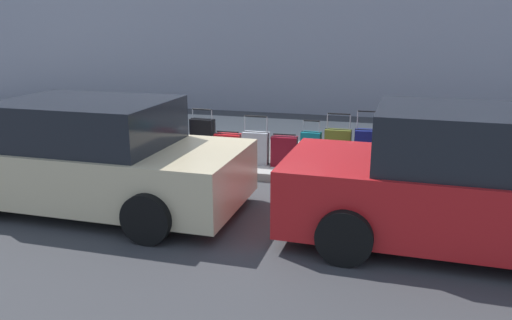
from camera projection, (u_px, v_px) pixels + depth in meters
The scene contains 17 objects.
ground_plane at pixel (241, 180), 8.66m from camera, with size 40.00×40.00×0.00m, color #333335.
sidewalk_curb at pixel (275, 143), 10.97m from camera, with size 18.00×5.00×0.14m, color gray.
suitcase_red_0 at pixel (420, 161), 8.35m from camera, with size 0.42×0.26×0.57m.
suitcase_black_1 at pixel (393, 157), 8.44m from camera, with size 0.35×0.27×0.81m.
suitcase_navy_2 at pixel (367, 151), 8.60m from camera, with size 0.43×0.28×1.05m.
suitcase_olive_3 at pixel (338, 149), 8.77m from camera, with size 0.46×0.19×0.98m.
suitcase_teal_4 at pixel (311, 150), 8.85m from camera, with size 0.35×0.20×0.84m.
suitcase_maroon_5 at pixel (284, 151), 8.93m from camera, with size 0.47×0.22×0.59m.
suitcase_silver_6 at pixel (256, 148), 9.07m from camera, with size 0.48×0.21×0.88m.
suitcase_red_7 at pixel (228, 148), 9.24m from camera, with size 0.48×0.22×0.57m.
suitcase_black_8 at pixel (203, 139), 9.43m from camera, with size 0.46×0.22×0.94m.
suitcase_navy_9 at pixel (176, 139), 9.43m from camera, with size 0.42×0.25×0.80m.
suitcase_olive_10 at pixel (154, 140), 9.56m from camera, with size 0.37×0.26×0.69m.
fire_hydrant at pixel (121, 133), 9.78m from camera, with size 0.39×0.21×0.76m.
bollard_post at pixel (80, 130), 9.84m from camera, with size 0.16×0.16×0.89m, color brown.
parked_car_red_0 at pixel (476, 185), 5.91m from camera, with size 4.53×2.12×1.66m.
parked_car_beige_1 at pixel (90, 157), 7.25m from camera, with size 4.46×2.15×1.56m.
Camera 1 is at (-2.47, 7.89, 2.61)m, focal length 35.54 mm.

